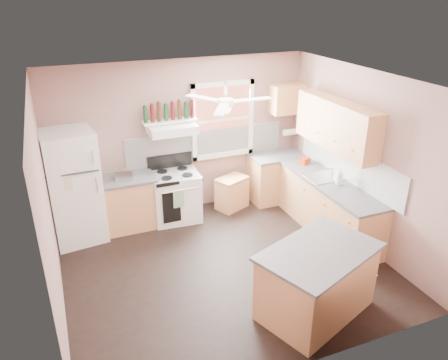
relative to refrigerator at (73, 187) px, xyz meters
name	(u,v)px	position (x,y,z in m)	size (l,w,h in m)	color
floor	(225,266)	(1.89, -1.64, -0.91)	(4.50, 4.50, 0.00)	black
ceiling	(226,82)	(1.89, -1.64, 1.79)	(4.50, 4.50, 0.00)	white
wall_back	(181,138)	(1.89, 0.38, 0.44)	(4.50, 0.05, 2.70)	#8B665E
wall_right	(364,159)	(4.16, -1.64, 0.44)	(0.05, 4.00, 2.70)	#8B665E
wall_left	(45,214)	(-0.39, -1.64, 0.44)	(0.05, 4.00, 2.70)	#8B665E
backsplash_back	(207,145)	(2.34, 0.34, 0.27)	(2.90, 0.03, 0.55)	white
backsplash_right	(348,164)	(4.12, -1.34, 0.27)	(0.03, 2.60, 0.55)	white
window_view	(222,120)	(2.64, 0.34, 0.69)	(1.00, 0.02, 1.20)	brown
window_frame	(223,120)	(2.64, 0.31, 0.69)	(1.16, 0.07, 1.36)	white
refrigerator	(73,187)	(0.00, 0.00, 0.00)	(0.77, 0.75, 1.82)	white
base_cabinet_left	(129,203)	(0.83, 0.06, -0.48)	(0.90, 0.60, 0.86)	tan
counter_left	(126,179)	(0.83, 0.06, -0.03)	(0.92, 0.62, 0.04)	#4E4E51
toaster	(124,175)	(0.79, 0.00, 0.08)	(0.28, 0.16, 0.18)	silver
stove	(176,196)	(1.64, 0.02, -0.48)	(0.79, 0.64, 0.86)	white
range_hood	(172,129)	(1.66, 0.11, 0.71)	(0.78, 0.50, 0.14)	white
bottle_shelf	(170,121)	(1.66, 0.23, 0.81)	(0.90, 0.26, 0.03)	white
cart	(232,194)	(2.70, 0.03, -0.63)	(0.55, 0.37, 0.55)	tan
base_cabinet_corner	(277,178)	(3.64, 0.06, -0.48)	(1.00, 0.60, 0.86)	tan
base_cabinet_right	(328,208)	(3.84, -1.34, -0.48)	(0.60, 2.20, 0.86)	tan
counter_corner	(278,156)	(3.64, 0.06, -0.03)	(1.02, 0.62, 0.04)	#4E4E51
counter_right	(331,183)	(3.83, -1.34, -0.03)	(0.62, 2.22, 0.04)	#4E4E51
sink	(324,178)	(3.83, -1.14, -0.01)	(0.55, 0.45, 0.03)	silver
faucet	(332,172)	(3.99, -1.14, 0.06)	(0.03, 0.03, 0.14)	silver
upper_cabinet_right	(336,125)	(3.97, -1.14, 0.87)	(0.33, 1.80, 0.76)	tan
upper_cabinet_corner	(287,99)	(3.84, 0.19, 0.99)	(0.60, 0.33, 0.52)	tan
paper_towel	(290,132)	(3.96, 0.22, 0.34)	(0.12, 0.12, 0.26)	white
island	(317,283)	(2.57, -2.94, -0.48)	(1.37, 0.86, 0.86)	tan
island_top	(320,252)	(2.57, -2.94, -0.03)	(1.45, 0.94, 0.04)	#4E4E51
ceiling_fan_hub	(226,102)	(1.89, -1.64, 1.54)	(0.20, 0.20, 0.08)	white
soap_bottle	(339,177)	(3.89, -1.46, 0.12)	(0.10, 0.10, 0.26)	silver
red_caddy	(305,161)	(3.87, -0.49, 0.04)	(0.18, 0.12, 0.10)	red
wine_bottles	(169,112)	(1.66, 0.23, 0.97)	(0.86, 0.06, 0.31)	#143819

